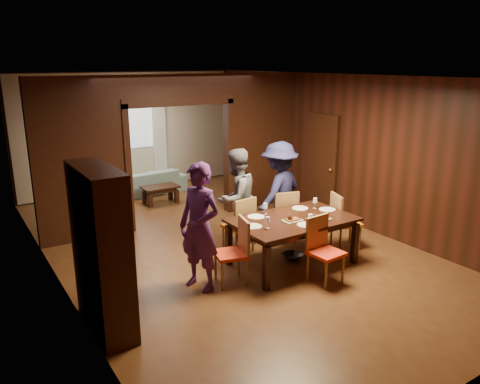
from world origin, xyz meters
TOP-DOWN VIEW (x-y plane):
  - floor at (0.00, 0.00)m, footprint 9.00×9.00m
  - ceiling at (0.00, 0.00)m, footprint 5.50×9.00m
  - room_walls at (0.00, 1.89)m, footprint 5.52×9.01m
  - person_purple at (-1.08, -1.21)m, footprint 0.66×0.78m
  - person_grey at (0.18, -0.17)m, footprint 1.01×0.90m
  - person_navy at (0.99, -0.31)m, footprint 1.32×1.05m
  - sofa at (0.07, 3.85)m, footprint 2.05×0.93m
  - serving_bowl at (0.66, -1.14)m, footprint 0.34×0.34m
  - dining_table at (0.53, -1.27)m, footprint 1.90×1.18m
  - coffee_table at (0.10, 2.94)m, footprint 0.80×0.50m
  - chair_left at (-0.65, -1.32)m, footprint 0.54×0.54m
  - chair_right at (1.74, -1.24)m, footprint 0.56×0.56m
  - chair_far_l at (0.09, -0.37)m, footprint 0.48×0.48m
  - chair_far_r at (0.98, -0.43)m, footprint 0.54×0.54m
  - chair_near at (0.54, -2.04)m, footprint 0.47×0.47m
  - hutch at (-2.53, -1.50)m, footprint 0.40×1.20m
  - door_right at (2.70, 0.50)m, footprint 0.06×0.90m
  - window_far at (0.00, 4.44)m, footprint 1.20×0.03m
  - curtain_left at (-0.75, 4.40)m, footprint 0.35×0.06m
  - curtain_right at (0.75, 4.40)m, footprint 0.35×0.06m
  - plate_left at (-0.21, -1.24)m, footprint 0.27×0.27m
  - plate_far_l at (0.08, -0.90)m, footprint 0.27×0.27m
  - plate_far_r at (0.96, -0.93)m, footprint 0.27×0.27m
  - plate_right at (1.29, -1.23)m, footprint 0.27×0.27m
  - plate_near at (0.50, -1.62)m, footprint 0.27×0.27m
  - platter_a at (0.45, -1.36)m, footprint 0.30×0.20m
  - platter_b at (0.87, -1.55)m, footprint 0.30×0.20m
  - wineglass_left at (-0.07, -1.42)m, footprint 0.08×0.08m
  - wineglass_far at (0.30, -0.85)m, footprint 0.08×0.08m
  - wineglass_right at (1.17, -1.06)m, footprint 0.08×0.08m
  - tumbler at (0.62, -1.58)m, footprint 0.07×0.07m
  - condiment_jar at (0.40, -1.36)m, footprint 0.08×0.08m

SIDE VIEW (x-z plane):
  - floor at x=0.00m, z-range 0.00..0.00m
  - coffee_table at x=0.10m, z-range 0.00..0.40m
  - sofa at x=0.07m, z-range 0.00..0.58m
  - dining_table at x=0.53m, z-range 0.00..0.76m
  - chair_left at x=-0.65m, z-range 0.00..0.97m
  - chair_right at x=1.74m, z-range 0.00..0.97m
  - chair_far_l at x=0.09m, z-range 0.00..0.97m
  - chair_far_r at x=0.98m, z-range 0.00..0.97m
  - chair_near at x=0.54m, z-range 0.00..0.97m
  - plate_left at x=-0.21m, z-range 0.76..0.77m
  - plate_far_l at x=0.08m, z-range 0.76..0.77m
  - plate_far_r at x=0.96m, z-range 0.76..0.77m
  - plate_right at x=1.29m, z-range 0.76..0.77m
  - plate_near at x=0.50m, z-range 0.76..0.77m
  - platter_a at x=0.45m, z-range 0.76..0.80m
  - platter_b at x=0.87m, z-range 0.76..0.80m
  - serving_bowl at x=0.66m, z-range 0.76..0.84m
  - condiment_jar at x=0.40m, z-range 0.76..0.87m
  - tumbler at x=0.62m, z-range 0.76..0.90m
  - wineglass_left at x=-0.07m, z-range 0.76..0.94m
  - wineglass_far at x=0.30m, z-range 0.76..0.94m
  - wineglass_right at x=1.17m, z-range 0.76..0.94m
  - person_grey at x=0.18m, z-range 0.00..1.73m
  - person_navy at x=0.99m, z-range 0.00..1.79m
  - person_purple at x=-1.08m, z-range 0.00..1.82m
  - hutch at x=-2.53m, z-range 0.00..2.00m
  - door_right at x=2.70m, z-range 0.00..2.10m
  - curtain_left at x=-0.75m, z-range 0.05..2.45m
  - curtain_right at x=0.75m, z-range 0.05..2.45m
  - room_walls at x=0.00m, z-range 0.06..2.96m
  - window_far at x=0.00m, z-range 1.05..2.35m
  - ceiling at x=0.00m, z-range 2.89..2.91m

